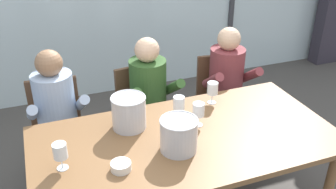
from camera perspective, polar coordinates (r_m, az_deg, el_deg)
name	(u,v)px	position (r m, az deg, el deg)	size (l,w,h in m)	color
ground	(145,148)	(3.76, -3.53, -8.20)	(14.00, 14.00, 0.00)	#4C4742
dining_table	(186,146)	(2.58, 2.76, -7.87)	(2.05, 1.03, 0.78)	brown
chair_near_curtain	(57,123)	(3.33, -16.59, -4.16)	(0.48, 0.48, 0.87)	brown
chair_left_of_center	(143,106)	(3.44, -3.90, -1.82)	(0.50, 0.50, 0.87)	brown
chair_center	(220,94)	(3.69, 7.94, 0.11)	(0.49, 0.49, 0.87)	brown
person_pale_blue_shirt	(58,114)	(3.11, -16.39, -2.83)	(0.48, 0.63, 1.19)	#9EB2D1
person_olive_shirt	(152,97)	(3.23, -2.52, -0.42)	(0.48, 0.63, 1.19)	#2D5123
person_maroon_top	(229,84)	(3.51, 9.31, 1.66)	(0.48, 0.62, 1.19)	brown
ice_bucket_primary	(129,112)	(2.59, -5.98, -2.64)	(0.24, 0.24, 0.24)	#B7B7BC
ice_bucket_secondary	(179,134)	(2.36, 1.64, -6.08)	(0.24, 0.24, 0.22)	#B7B7BC
tasting_bowl	(121,166)	(2.27, -7.17, -10.77)	(0.12, 0.12, 0.05)	silver
wine_glass_by_left_taster	(199,111)	(2.61, 4.66, -2.46)	(0.08, 0.08, 0.17)	silver
wine_glass_near_bucket	(213,89)	(2.91, 6.79, 0.80)	(0.08, 0.08, 0.17)	silver
wine_glass_center_pour	(179,103)	(2.68, 1.67, -1.36)	(0.08, 0.08, 0.17)	silver
wine_glass_by_right_taster	(60,152)	(2.29, -16.09, -8.42)	(0.08, 0.08, 0.17)	silver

